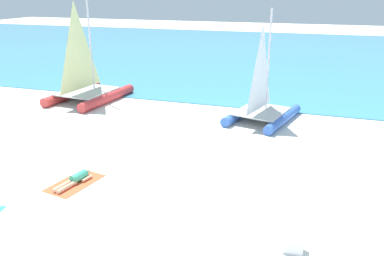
% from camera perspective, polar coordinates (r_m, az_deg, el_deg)
% --- Properties ---
extents(ground_plane, '(120.00, 120.00, 0.00)m').
position_cam_1_polar(ground_plane, '(19.12, 3.91, 0.56)').
color(ground_plane, white).
extents(ocean_water, '(120.00, 40.00, 0.05)m').
position_cam_1_polar(ocean_water, '(41.20, 12.08, 10.42)').
color(ocean_water, teal).
rests_on(ocean_water, ground).
extents(sailboat_blue, '(3.46, 4.56, 5.32)m').
position_cam_1_polar(sailboat_blue, '(19.68, 10.02, 3.27)').
color(sailboat_blue, blue).
rests_on(sailboat_blue, ground).
extents(sailboat_red, '(3.49, 5.05, 6.25)m').
position_cam_1_polar(sailboat_red, '(23.70, -14.83, 6.00)').
color(sailboat_red, '#CC3838').
rests_on(sailboat_red, ground).
extents(towel_right, '(1.43, 2.07, 0.01)m').
position_cam_1_polar(towel_right, '(13.99, -16.47, -7.58)').
color(towel_right, '#EA5933').
rests_on(towel_right, ground).
extents(sunbather_right, '(0.68, 1.56, 0.30)m').
position_cam_1_polar(sunbather_right, '(13.97, -16.33, -7.02)').
color(sunbather_right, '#3FB28C').
rests_on(sunbather_right, towel_right).
extents(cooler_box, '(0.50, 0.36, 0.36)m').
position_cam_1_polar(cooler_box, '(10.52, 14.34, -15.97)').
color(cooler_box, white).
rests_on(cooler_box, ground).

